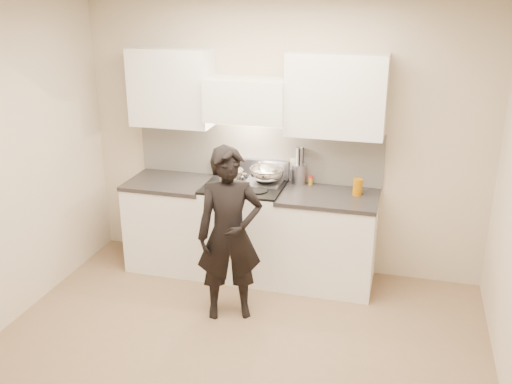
% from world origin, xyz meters
% --- Properties ---
extents(ground_plane, '(4.00, 4.00, 0.00)m').
position_xyz_m(ground_plane, '(0.00, 0.00, 0.00)').
color(ground_plane, '#87684E').
extents(room_shell, '(4.04, 3.54, 2.70)m').
position_xyz_m(room_shell, '(-0.06, 0.37, 1.60)').
color(room_shell, beige).
rests_on(room_shell, ground).
extents(stove, '(0.76, 0.65, 0.96)m').
position_xyz_m(stove, '(-0.30, 1.42, 0.47)').
color(stove, white).
rests_on(stove, ground).
extents(counter_right, '(0.92, 0.67, 0.92)m').
position_xyz_m(counter_right, '(0.53, 1.43, 0.46)').
color(counter_right, white).
rests_on(counter_right, ground).
extents(counter_left, '(0.82, 0.67, 0.92)m').
position_xyz_m(counter_left, '(-1.08, 1.43, 0.46)').
color(counter_left, white).
rests_on(counter_left, ground).
extents(wok, '(0.34, 0.42, 0.27)m').
position_xyz_m(wok, '(-0.10, 1.54, 1.05)').
color(wok, silver).
rests_on(wok, stove).
extents(stock_pot, '(0.33, 0.29, 0.16)m').
position_xyz_m(stock_pot, '(-0.40, 1.33, 1.04)').
color(stock_pot, silver).
rests_on(stock_pot, stove).
extents(utensil_crock, '(0.14, 0.14, 0.37)m').
position_xyz_m(utensil_crock, '(0.19, 1.67, 1.03)').
color(utensil_crock, '#ADABC3').
rests_on(utensil_crock, counter_right).
extents(spice_jar, '(0.04, 0.04, 0.10)m').
position_xyz_m(spice_jar, '(0.31, 1.66, 0.97)').
color(spice_jar, '#BF861D').
rests_on(spice_jar, counter_right).
extents(oil_glass, '(0.09, 0.09, 0.16)m').
position_xyz_m(oil_glass, '(0.78, 1.49, 1.00)').
color(oil_glass, '#A25E01').
rests_on(oil_glass, counter_right).
extents(person, '(0.66, 0.55, 1.54)m').
position_xyz_m(person, '(-0.20, 0.64, 0.77)').
color(person, black).
rests_on(person, ground).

